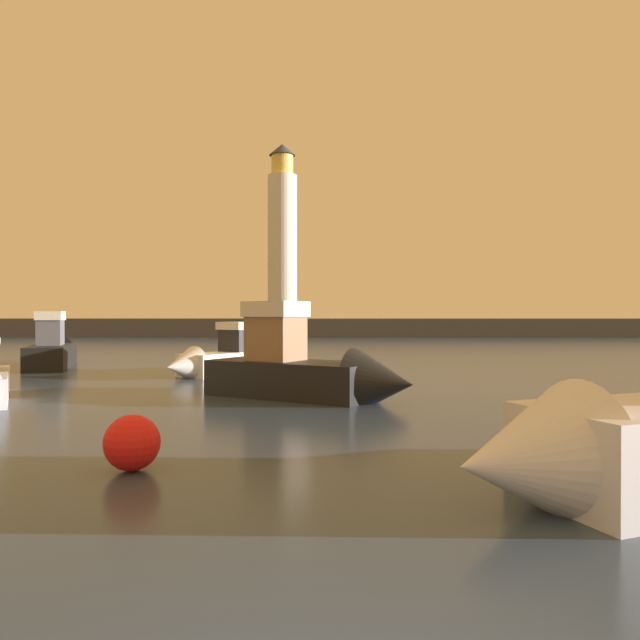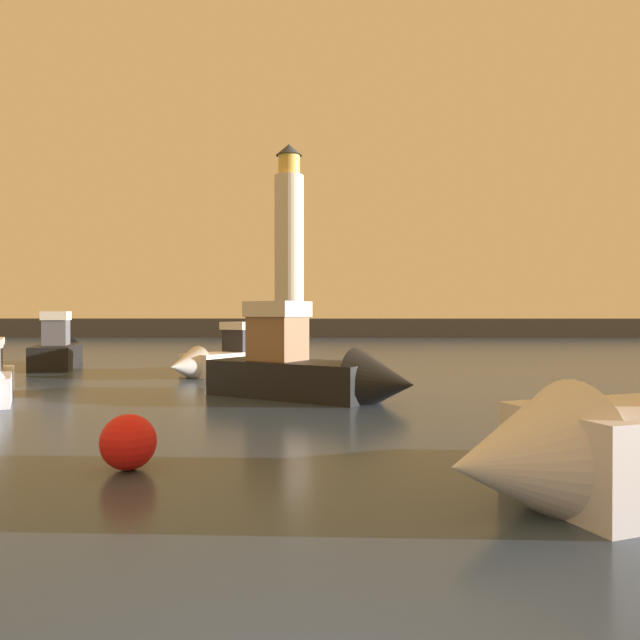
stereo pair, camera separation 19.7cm
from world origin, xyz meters
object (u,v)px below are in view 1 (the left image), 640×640
at_px(lighthouse, 284,236).
at_px(motorboat_0, 317,371).
at_px(motorboat_4, 56,350).
at_px(motorboat_1, 226,357).
at_px(mooring_buoy, 134,443).

distance_m(lighthouse, motorboat_0, 47.01).
bearing_deg(motorboat_0, motorboat_4, 138.72).
bearing_deg(motorboat_1, lighthouse, 90.28).
bearing_deg(motorboat_1, motorboat_4, 156.74).
xyz_separation_m(motorboat_1, mooring_buoy, (0.92, -14.44, -0.25)).
bearing_deg(lighthouse, motorboat_1, -89.72).
bearing_deg(mooring_buoy, lighthouse, 91.19).
height_order(lighthouse, motorboat_0, lighthouse).
bearing_deg(mooring_buoy, motorboat_4, 116.94).
height_order(motorboat_1, mooring_buoy, motorboat_1).
distance_m(motorboat_0, motorboat_1, 7.70).
height_order(motorboat_1, motorboat_4, motorboat_4).
height_order(motorboat_0, motorboat_4, motorboat_0).
height_order(lighthouse, motorboat_1, lighthouse).
bearing_deg(motorboat_4, motorboat_1, -23.26).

